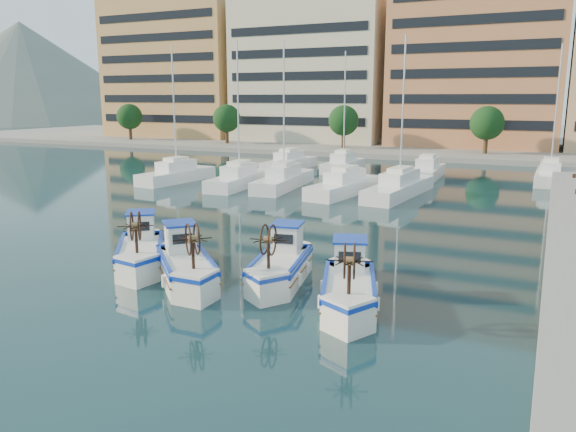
% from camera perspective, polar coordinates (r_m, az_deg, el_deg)
% --- Properties ---
extents(ground, '(300.00, 300.00, 0.00)m').
position_cam_1_polar(ground, '(22.03, -7.58, -7.14)').
color(ground, '#193D42').
rests_on(ground, ground).
extents(waterfront, '(180.00, 40.00, 25.60)m').
position_cam_1_polar(waterfront, '(82.58, 24.50, 13.64)').
color(waterfront, gray).
rests_on(waterfront, ground).
extents(hill_west, '(180.00, 180.00, 60.00)m').
position_cam_1_polar(hill_west, '(198.03, -24.90, 8.78)').
color(hill_west, slate).
rests_on(hill_west, ground).
extents(yacht_marina, '(37.82, 21.58, 11.50)m').
position_cam_1_polar(yacht_marina, '(48.12, 7.47, 3.92)').
color(yacht_marina, white).
rests_on(yacht_marina, ground).
extents(fishing_boat_a, '(4.02, 4.55, 2.81)m').
position_cam_1_polar(fishing_boat_a, '(24.99, -14.74, -3.28)').
color(fishing_boat_a, white).
rests_on(fishing_boat_a, ground).
extents(fishing_boat_b, '(4.34, 4.35, 2.82)m').
position_cam_1_polar(fishing_boat_b, '(22.45, -10.40, -4.79)').
color(fishing_boat_b, white).
rests_on(fishing_boat_b, ground).
extents(fishing_boat_c, '(2.62, 4.53, 2.75)m').
position_cam_1_polar(fishing_boat_c, '(22.22, -0.69, -4.82)').
color(fishing_boat_c, white).
rests_on(fishing_boat_c, ground).
extents(fishing_boat_d, '(3.08, 4.60, 2.78)m').
position_cam_1_polar(fishing_boat_d, '(19.79, 6.22, -7.00)').
color(fishing_boat_d, white).
rests_on(fishing_boat_d, ground).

